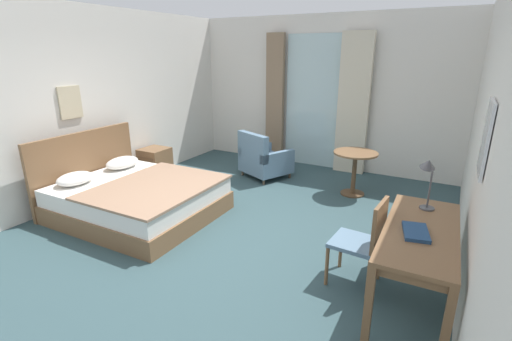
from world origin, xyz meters
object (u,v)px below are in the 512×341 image
object	(u,v)px
bed	(135,196)
closed_book	(416,232)
nightstand	(155,164)
armchair_by_window	(263,160)
framed_picture	(70,102)
round_cafe_table	(355,163)
desk_lamp	(428,171)
desk_chair	(364,239)
writing_desk	(420,238)

from	to	relation	value
bed	closed_book	distance (m)	3.68
bed	nightstand	distance (m)	1.56
closed_book	armchair_by_window	size ratio (longest dim) A/B	0.33
framed_picture	closed_book	bearing A→B (deg)	-3.94
round_cafe_table	framed_picture	distance (m)	4.35
desk_lamp	closed_book	size ratio (longest dim) A/B	1.47
bed	armchair_by_window	world-z (taller)	bed
desk_chair	armchair_by_window	bearing A→B (deg)	134.33
bed	writing_desk	xyz separation A→B (m)	(3.66, -0.21, 0.40)
nightstand	writing_desk	bearing A→B (deg)	-18.45
desk_lamp	armchair_by_window	bearing A→B (deg)	145.16
desk_chair	framed_picture	world-z (taller)	framed_picture
desk_lamp	closed_book	distance (m)	0.76
desk_chair	bed	bearing A→B (deg)	177.86
armchair_by_window	closed_book	bearing A→B (deg)	-43.11
nightstand	framed_picture	bearing A→B (deg)	-101.16
desk_lamp	armchair_by_window	xyz separation A→B (m)	(-2.80, 1.95, -0.78)
bed	framed_picture	xyz separation A→B (m)	(-1.11, 0.00, 1.23)
armchair_by_window	round_cafe_table	distance (m)	1.67
nightstand	round_cafe_table	xyz separation A→B (m)	(3.34, 0.95, 0.24)
desk_chair	closed_book	bearing A→B (deg)	-25.12
closed_book	writing_desk	bearing A→B (deg)	61.73
bed	armchair_by_window	xyz separation A→B (m)	(0.82, 2.30, 0.06)
bed	desk_lamp	size ratio (longest dim) A/B	4.35
nightstand	armchair_by_window	bearing A→B (deg)	31.00
desk_lamp	closed_book	bearing A→B (deg)	-89.38
bed	nightstand	xyz separation A→B (m)	(-0.85, 1.30, 0.00)
armchair_by_window	round_cafe_table	size ratio (longest dim) A/B	1.40
closed_book	desk_chair	bearing A→B (deg)	142.31
armchair_by_window	desk_lamp	bearing A→B (deg)	-34.84
nightstand	closed_book	bearing A→B (deg)	-19.93
writing_desk	closed_book	xyz separation A→B (m)	(-0.03, -0.12, 0.11)
bed	round_cafe_table	world-z (taller)	bed
closed_book	round_cafe_table	xyz separation A→B (m)	(-1.15, 2.58, -0.26)
nightstand	desk_chair	xyz separation A→B (m)	(4.04, -1.42, 0.22)
closed_book	round_cafe_table	size ratio (longest dim) A/B	0.47
desk_chair	closed_book	distance (m)	0.56
closed_book	framed_picture	distance (m)	4.81
bed	desk_chair	bearing A→B (deg)	-2.14
round_cafe_table	framed_picture	size ratio (longest dim) A/B	1.54
bed	round_cafe_table	size ratio (longest dim) A/B	2.98
writing_desk	armchair_by_window	distance (m)	3.81
writing_desk	desk_chair	distance (m)	0.51
nightstand	armchair_by_window	xyz separation A→B (m)	(1.67, 1.01, 0.05)
writing_desk	closed_book	bearing A→B (deg)	-105.71
bed	desk_chair	xyz separation A→B (m)	(3.19, -0.12, 0.23)
desk_chair	round_cafe_table	size ratio (longest dim) A/B	1.29
round_cafe_table	armchair_by_window	bearing A→B (deg)	178.17
writing_desk	framed_picture	size ratio (longest dim) A/B	3.24
bed	desk_lamp	bearing A→B (deg)	5.57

